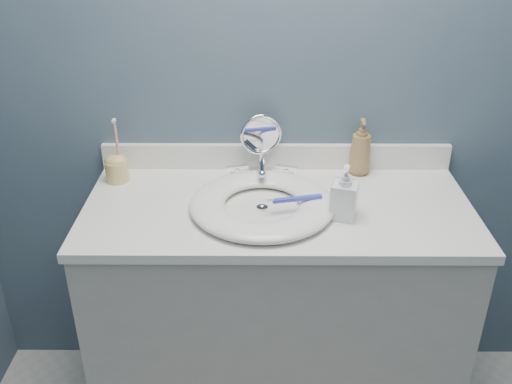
{
  "coord_description": "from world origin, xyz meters",
  "views": [
    {
      "loc": [
        -0.06,
        -0.59,
        1.76
      ],
      "look_at": [
        -0.07,
        0.94,
        0.94
      ],
      "focal_mm": 40.0,
      "sensor_mm": 36.0,
      "label": 1
    }
  ],
  "objects_px": {
    "makeup_mirror": "(261,141)",
    "soap_bottle_amber": "(361,147)",
    "soap_bottle_clear": "(345,192)",
    "toothbrush_holder": "(117,167)"
  },
  "relations": [
    {
      "from": "soap_bottle_clear",
      "to": "toothbrush_holder",
      "type": "distance_m",
      "value": 0.77
    },
    {
      "from": "makeup_mirror",
      "to": "soap_bottle_clear",
      "type": "height_order",
      "value": "makeup_mirror"
    },
    {
      "from": "soap_bottle_amber",
      "to": "soap_bottle_clear",
      "type": "bearing_deg",
      "value": -103.74
    },
    {
      "from": "soap_bottle_clear",
      "to": "toothbrush_holder",
      "type": "bearing_deg",
      "value": 178.7
    },
    {
      "from": "makeup_mirror",
      "to": "soap_bottle_amber",
      "type": "height_order",
      "value": "makeup_mirror"
    },
    {
      "from": "makeup_mirror",
      "to": "soap_bottle_amber",
      "type": "relative_size",
      "value": 1.1
    },
    {
      "from": "makeup_mirror",
      "to": "toothbrush_holder",
      "type": "relative_size",
      "value": 0.97
    },
    {
      "from": "soap_bottle_amber",
      "to": "soap_bottle_clear",
      "type": "distance_m",
      "value": 0.32
    },
    {
      "from": "soap_bottle_amber",
      "to": "toothbrush_holder",
      "type": "distance_m",
      "value": 0.83
    },
    {
      "from": "makeup_mirror",
      "to": "soap_bottle_clear",
      "type": "xyz_separation_m",
      "value": [
        0.25,
        -0.3,
        -0.03
      ]
    }
  ]
}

